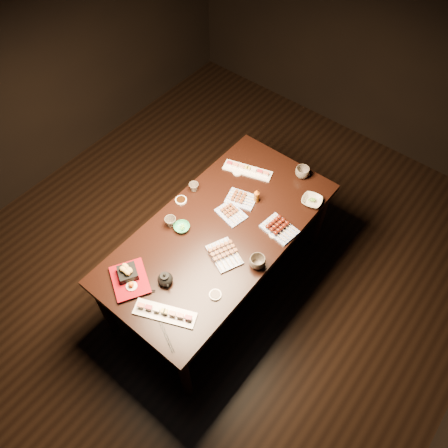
{
  "coord_description": "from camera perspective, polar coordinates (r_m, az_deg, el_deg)",
  "views": [
    {
      "loc": [
        1.25,
        -1.23,
        3.26
      ],
      "look_at": [
        0.11,
        0.18,
        0.77
      ],
      "focal_mm": 35.0,
      "sensor_mm": 36.0,
      "label": 1
    }
  ],
  "objects": [
    {
      "name": "sushi_platter_near",
      "position": [
        2.76,
        -7.76,
        -11.36
      ],
      "size": [
        0.4,
        0.26,
        0.05
      ],
      "primitive_type": null,
      "rotation": [
        0.0,
        0.0,
        0.41
      ],
      "color": "white",
      "rests_on": "dining_table"
    },
    {
      "name": "teacup_far_left",
      "position": [
        3.29,
        -3.96,
        4.83
      ],
      "size": [
        0.09,
        0.09,
        0.07
      ],
      "primitive_type": "imported",
      "rotation": [
        0.0,
        0.0,
        0.2
      ],
      "color": "brown",
      "rests_on": "dining_table"
    },
    {
      "name": "ground",
      "position": [
        3.7,
        -3.08,
        -7.97
      ],
      "size": [
        5.0,
        5.0,
        0.0
      ],
      "primitive_type": "plane",
      "color": "black",
      "rests_on": "ground"
    },
    {
      "name": "sauce_dish_west",
      "position": [
        3.25,
        -5.64,
        3.1
      ],
      "size": [
        0.1,
        0.1,
        0.02
      ],
      "primitive_type": "cylinder",
      "rotation": [
        0.0,
        0.0,
        0.17
      ],
      "color": "white",
      "rests_on": "dining_table"
    },
    {
      "name": "sauce_dish_nw",
      "position": [
        3.42,
        1.78,
        6.83
      ],
      "size": [
        0.1,
        0.1,
        0.01
      ],
      "primitive_type": "cylinder",
      "rotation": [
        0.0,
        0.0,
        -0.24
      ],
      "color": "white",
      "rests_on": "dining_table"
    },
    {
      "name": "yakitori_plate_center",
      "position": [
        3.14,
        0.94,
        1.56
      ],
      "size": [
        0.23,
        0.19,
        0.05
      ],
      "primitive_type": null,
      "rotation": [
        0.0,
        0.0,
        -0.2
      ],
      "color": "#828EB6",
      "rests_on": "dining_table"
    },
    {
      "name": "yakitori_plate_left",
      "position": [
        3.22,
        2.27,
        3.48
      ],
      "size": [
        0.25,
        0.21,
        0.05
      ],
      "primitive_type": null,
      "rotation": [
        0.0,
        0.0,
        0.27
      ],
      "color": "#828EB6",
      "rests_on": "dining_table"
    },
    {
      "name": "tempura_tray",
      "position": [
        2.88,
        -12.31,
        -6.8
      ],
      "size": [
        0.35,
        0.33,
        0.1
      ],
      "primitive_type": null,
      "rotation": [
        0.0,
        0.0,
        -0.53
      ],
      "color": "black",
      "rests_on": "dining_table"
    },
    {
      "name": "teapot",
      "position": [
        2.84,
        -7.71,
        -7.04
      ],
      "size": [
        0.16,
        0.16,
        0.1
      ],
      "primitive_type": null,
      "rotation": [
        0.0,
        0.0,
        -0.49
      ],
      "color": "black",
      "rests_on": "dining_table"
    },
    {
      "name": "teacup_mid_right",
      "position": [
        2.89,
        4.37,
        -4.96
      ],
      "size": [
        0.13,
        0.13,
        0.09
      ],
      "primitive_type": "imported",
      "rotation": [
        0.0,
        0.0,
        -0.21
      ],
      "color": "brown",
      "rests_on": "dining_table"
    },
    {
      "name": "teacup_far_right",
      "position": [
        3.42,
        10.18,
        6.66
      ],
      "size": [
        0.15,
        0.15,
        0.09
      ],
      "primitive_type": "imported",
      "rotation": [
        0.0,
        0.0,
        -0.49
      ],
      "color": "brown",
      "rests_on": "dining_table"
    },
    {
      "name": "sauce_dish_east",
      "position": [
        3.07,
        6.61,
        -1.28
      ],
      "size": [
        0.09,
        0.09,
        0.01
      ],
      "primitive_type": "cylinder",
      "rotation": [
        0.0,
        0.0,
        -0.03
      ],
      "color": "white",
      "rests_on": "dining_table"
    },
    {
      "name": "sauce_dish_se",
      "position": [
        2.81,
        -1.14,
        -9.23
      ],
      "size": [
        0.08,
        0.08,
        0.01
      ],
      "primitive_type": "cylinder",
      "rotation": [
        0.0,
        0.0,
        0.04
      ],
      "color": "white",
      "rests_on": "dining_table"
    },
    {
      "name": "chopsticks_se",
      "position": [
        2.72,
        -7.48,
        -14.43
      ],
      "size": [
        0.2,
        0.11,
        0.01
      ],
      "primitive_type": null,
      "rotation": [
        0.0,
        0.0,
        -0.44
      ],
      "color": "black",
      "rests_on": "dining_table"
    },
    {
      "name": "chopsticks_near",
      "position": [
        2.88,
        -10.99,
        -8.53
      ],
      "size": [
        0.18,
        0.14,
        0.01
      ],
      "primitive_type": null,
      "rotation": [
        0.0,
        0.0,
        0.64
      ],
      "color": "black",
      "rests_on": "dining_table"
    },
    {
      "name": "edamame_bowl_green",
      "position": [
        3.08,
        -5.53,
        -0.44
      ],
      "size": [
        0.13,
        0.13,
        0.04
      ],
      "primitive_type": "imported",
      "rotation": [
        0.0,
        0.0,
        -0.17
      ],
      "color": "#349F62",
      "rests_on": "dining_table"
    },
    {
      "name": "yakitori_plate_right",
      "position": [
        2.93,
        0.04,
        -3.83
      ],
      "size": [
        0.29,
        0.25,
        0.06
      ],
      "primitive_type": null,
      "rotation": [
        0.0,
        0.0,
        -0.41
      ],
      "color": "#828EB6",
      "rests_on": "dining_table"
    },
    {
      "name": "teacup_near_left",
      "position": [
        3.09,
        -6.99,
        0.27
      ],
      "size": [
        0.11,
        0.11,
        0.08
      ],
      "primitive_type": "imported",
      "rotation": [
        0.0,
        0.0,
        -0.48
      ],
      "color": "brown",
      "rests_on": "dining_table"
    },
    {
      "name": "tsukune_plate",
      "position": [
        3.08,
        7.29,
        -0.42
      ],
      "size": [
        0.26,
        0.2,
        0.06
      ],
      "primitive_type": null,
      "rotation": [
        0.0,
        0.0,
        -0.13
      ],
      "color": "#828EB6",
      "rests_on": "dining_table"
    },
    {
      "name": "condiment_bottle",
      "position": [
        3.2,
        4.26,
        3.71
      ],
      "size": [
        0.04,
        0.04,
        0.12
      ],
      "primitive_type": "cylinder",
      "rotation": [
        0.0,
        0.0,
        -0.1
      ],
      "color": "#63340D",
      "rests_on": "dining_table"
    },
    {
      "name": "dining_table",
      "position": [
        3.39,
        -0.53,
        -4.47
      ],
      "size": [
        1.07,
        1.88,
        0.75
      ],
      "primitive_type": "cube",
      "rotation": [
        0.0,
        0.0,
        -0.1
      ],
      "color": "black",
      "rests_on": "ground"
    },
    {
      "name": "sushi_platter_far",
      "position": [
        3.42,
        3.1,
        7.19
      ],
      "size": [
        0.4,
        0.22,
        0.05
      ],
      "primitive_type": null,
      "rotation": [
        0.0,
        0.0,
        3.45
      ],
      "color": "white",
      "rests_on": "dining_table"
    },
    {
      "name": "edamame_bowl_cream",
      "position": [
        3.28,
        11.4,
        2.98
      ],
      "size": [
        0.17,
        0.17,
        0.04
      ],
      "primitive_type": "imported",
      "rotation": [
        0.0,
        0.0,
        0.21
      ],
      "color": "#BEB59C",
      "rests_on": "dining_table"
    }
  ]
}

